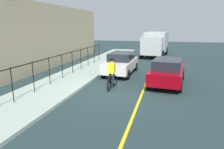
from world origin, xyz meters
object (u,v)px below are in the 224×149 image
object	(u,v)px
parked_sedan_rear	(121,63)
box_truck_background	(156,43)
cyclist_lead	(112,73)
patrol_sedan	(167,71)

from	to	relation	value
parked_sedan_rear	box_truck_background	size ratio (longest dim) A/B	0.65
cyclist_lead	parked_sedan_rear	world-z (taller)	cyclist_lead
cyclist_lead	parked_sedan_rear	distance (m)	4.02
cyclist_lead	patrol_sedan	world-z (taller)	cyclist_lead
box_truck_background	parked_sedan_rear	bearing A→B (deg)	-5.40
patrol_sedan	parked_sedan_rear	distance (m)	3.99
patrol_sedan	parked_sedan_rear	xyz separation A→B (m)	(2.16, 3.36, 0.00)
cyclist_lead	patrol_sedan	distance (m)	3.54
patrol_sedan	parked_sedan_rear	bearing A→B (deg)	62.64
parked_sedan_rear	box_truck_background	distance (m)	10.71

